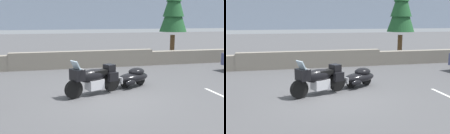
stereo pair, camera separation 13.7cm
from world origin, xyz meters
TOP-DOWN VIEW (x-y plane):
  - ground_plane at (0.00, 0.00)m, footprint 80.00×80.00m
  - stone_guard_wall at (-0.06, 6.03)m, footprint 24.00×0.56m
  - distant_ridgeline at (0.00, 96.02)m, footprint 240.00×80.00m
  - touring_motorcycle at (-0.39, 0.48)m, footprint 2.16×1.30m
  - car_shaped_trailer at (1.40, 1.29)m, footprint 2.15×1.25m
  - pine_tree_tall at (6.04, 7.39)m, footprint 1.75×1.75m

SIDE VIEW (x-z plane):
  - ground_plane at x=0.00m, z-range 0.00..0.00m
  - car_shaped_trailer at x=1.40m, z-range 0.03..0.79m
  - stone_guard_wall at x=-0.06m, z-range -0.05..0.90m
  - touring_motorcycle at x=-0.39m, z-range -0.04..1.29m
  - pine_tree_tall at x=6.04m, z-range 0.73..6.51m
  - distant_ridgeline at x=0.00m, z-range 0.00..16.00m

